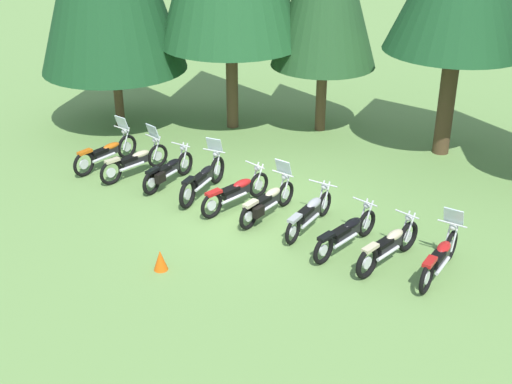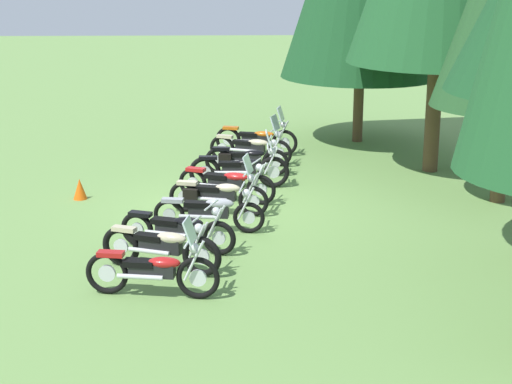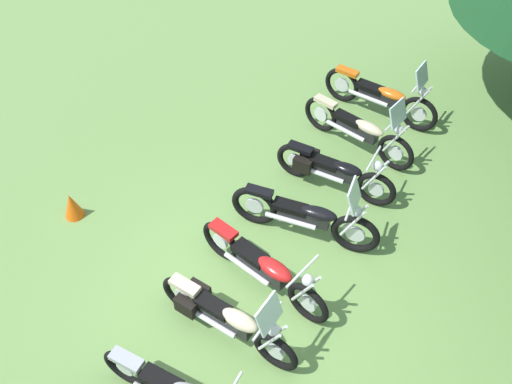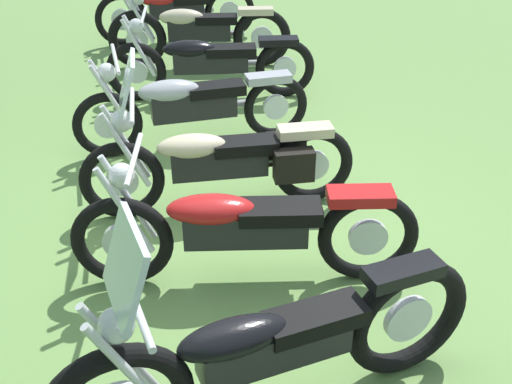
{
  "view_description": "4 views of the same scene",
  "coord_description": "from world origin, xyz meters",
  "px_view_note": "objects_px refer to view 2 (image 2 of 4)",
  "views": [
    {
      "loc": [
        6.29,
        -14.25,
        8.29
      ],
      "look_at": [
        0.31,
        -0.34,
        0.81
      ],
      "focal_mm": 48.19,
      "sensor_mm": 36.0,
      "label": 1
    },
    {
      "loc": [
        17.58,
        0.26,
        5.47
      ],
      "look_at": [
        1.31,
        0.77,
        0.73
      ],
      "focal_mm": 57.68,
      "sensor_mm": 36.0,
      "label": 2
    },
    {
      "loc": [
        4.23,
        1.72,
        7.29
      ],
      "look_at": [
        -1.4,
        -0.27,
        0.95
      ],
      "focal_mm": 40.69,
      "sensor_mm": 36.0,
      "label": 3
    },
    {
      "loc": [
        -3.76,
        1.51,
        2.87
      ],
      "look_at": [
        -0.25,
        -0.02,
        0.56
      ],
      "focal_mm": 44.69,
      "sensor_mm": 36.0,
      "label": 4
    }
  ],
  "objects_px": {
    "motorcycle_6": "(210,211)",
    "traffic_cone": "(80,189)",
    "motorcycle_4": "(227,182)",
    "motorcycle_8": "(161,247)",
    "motorcycle_9": "(154,269)",
    "motorcycle_3": "(240,168)",
    "motorcycle_5": "(217,194)",
    "motorcycle_2": "(245,159)",
    "motorcycle_0": "(257,138)",
    "motorcycle_1": "(252,147)",
    "motorcycle_7": "(178,229)"
  },
  "relations": [
    {
      "from": "motorcycle_6",
      "to": "traffic_cone",
      "type": "distance_m",
      "value": 3.9
    },
    {
      "from": "motorcycle_4",
      "to": "motorcycle_8",
      "type": "xyz_separation_m",
      "value": [
        4.28,
        -1.16,
        0.01
      ]
    },
    {
      "from": "motorcycle_4",
      "to": "motorcycle_9",
      "type": "xyz_separation_m",
      "value": [
        5.41,
        -1.19,
        0.03
      ]
    },
    {
      "from": "motorcycle_3",
      "to": "motorcycle_4",
      "type": "height_order",
      "value": "motorcycle_3"
    },
    {
      "from": "motorcycle_5",
      "to": "traffic_cone",
      "type": "height_order",
      "value": "motorcycle_5"
    },
    {
      "from": "motorcycle_4",
      "to": "motorcycle_9",
      "type": "distance_m",
      "value": 5.54
    },
    {
      "from": "motorcycle_2",
      "to": "motorcycle_4",
      "type": "bearing_deg",
      "value": -92.47
    },
    {
      "from": "motorcycle_0",
      "to": "motorcycle_5",
      "type": "xyz_separation_m",
      "value": [
        5.51,
        -1.06,
        -0.01
      ]
    },
    {
      "from": "motorcycle_1",
      "to": "motorcycle_2",
      "type": "xyz_separation_m",
      "value": [
        1.15,
        -0.2,
        -0.04
      ]
    },
    {
      "from": "motorcycle_4",
      "to": "motorcycle_7",
      "type": "height_order",
      "value": "motorcycle_4"
    },
    {
      "from": "motorcycle_0",
      "to": "motorcycle_7",
      "type": "bearing_deg",
      "value": -88.01
    },
    {
      "from": "motorcycle_3",
      "to": "motorcycle_4",
      "type": "bearing_deg",
      "value": -104.57
    },
    {
      "from": "motorcycle_2",
      "to": "motorcycle_3",
      "type": "relative_size",
      "value": 0.89
    },
    {
      "from": "motorcycle_3",
      "to": "motorcycle_7",
      "type": "height_order",
      "value": "motorcycle_3"
    },
    {
      "from": "motorcycle_1",
      "to": "motorcycle_9",
      "type": "relative_size",
      "value": 0.98
    },
    {
      "from": "motorcycle_3",
      "to": "motorcycle_8",
      "type": "xyz_separation_m",
      "value": [
        5.4,
        -1.48,
        -0.02
      ]
    },
    {
      "from": "motorcycle_5",
      "to": "motorcycle_6",
      "type": "height_order",
      "value": "motorcycle_5"
    },
    {
      "from": "motorcycle_8",
      "to": "traffic_cone",
      "type": "bearing_deg",
      "value": 137.1
    },
    {
      "from": "motorcycle_3",
      "to": "motorcycle_5",
      "type": "height_order",
      "value": "motorcycle_3"
    },
    {
      "from": "motorcycle_9",
      "to": "traffic_cone",
      "type": "height_order",
      "value": "motorcycle_9"
    },
    {
      "from": "motorcycle_5",
      "to": "motorcycle_0",
      "type": "bearing_deg",
      "value": 93.31
    },
    {
      "from": "motorcycle_8",
      "to": "motorcycle_3",
      "type": "bearing_deg",
      "value": 95.59
    },
    {
      "from": "motorcycle_3",
      "to": "motorcycle_4",
      "type": "distance_m",
      "value": 1.17
    },
    {
      "from": "traffic_cone",
      "to": "motorcycle_6",
      "type": "bearing_deg",
      "value": 51.69
    },
    {
      "from": "motorcycle_5",
      "to": "traffic_cone",
      "type": "distance_m",
      "value": 3.42
    },
    {
      "from": "motorcycle_8",
      "to": "motorcycle_9",
      "type": "bearing_deg",
      "value": -70.88
    },
    {
      "from": "motorcycle_6",
      "to": "motorcycle_7",
      "type": "relative_size",
      "value": 1.01
    },
    {
      "from": "motorcycle_9",
      "to": "motorcycle_3",
      "type": "bearing_deg",
      "value": 86.45
    },
    {
      "from": "motorcycle_0",
      "to": "motorcycle_2",
      "type": "relative_size",
      "value": 1.07
    },
    {
      "from": "motorcycle_3",
      "to": "motorcycle_9",
      "type": "xyz_separation_m",
      "value": [
        6.53,
        -1.51,
        -0.0
      ]
    },
    {
      "from": "motorcycle_2",
      "to": "motorcycle_8",
      "type": "distance_m",
      "value": 6.77
    },
    {
      "from": "motorcycle_7",
      "to": "traffic_cone",
      "type": "relative_size",
      "value": 4.71
    },
    {
      "from": "motorcycle_7",
      "to": "motorcycle_3",
      "type": "bearing_deg",
      "value": 93.53
    },
    {
      "from": "motorcycle_3",
      "to": "motorcycle_6",
      "type": "xyz_separation_m",
      "value": [
        3.26,
        -0.67,
        -0.03
      ]
    },
    {
      "from": "motorcycle_1",
      "to": "motorcycle_7",
      "type": "bearing_deg",
      "value": -81.84
    },
    {
      "from": "motorcycle_0",
      "to": "motorcycle_3",
      "type": "distance_m",
      "value": 3.48
    },
    {
      "from": "motorcycle_2",
      "to": "motorcycle_8",
      "type": "height_order",
      "value": "motorcycle_8"
    },
    {
      "from": "motorcycle_2",
      "to": "motorcycle_5",
      "type": "relative_size",
      "value": 0.99
    },
    {
      "from": "motorcycle_8",
      "to": "traffic_cone",
      "type": "relative_size",
      "value": 4.61
    },
    {
      "from": "motorcycle_4",
      "to": "motorcycle_8",
      "type": "bearing_deg",
      "value": -83.53
    },
    {
      "from": "motorcycle_1",
      "to": "motorcycle_2",
      "type": "bearing_deg",
      "value": -78.57
    },
    {
      "from": "motorcycle_5",
      "to": "motorcycle_7",
      "type": "relative_size",
      "value": 0.97
    },
    {
      "from": "motorcycle_1",
      "to": "motorcycle_6",
      "type": "distance_m",
      "value": 5.67
    },
    {
      "from": "motorcycle_8",
      "to": "motorcycle_7",
      "type": "bearing_deg",
      "value": 98.34
    },
    {
      "from": "motorcycle_1",
      "to": "motorcycle_2",
      "type": "relative_size",
      "value": 1.03
    },
    {
      "from": "motorcycle_0",
      "to": "motorcycle_4",
      "type": "height_order",
      "value": "motorcycle_0"
    },
    {
      "from": "motorcycle_5",
      "to": "motorcycle_3",
      "type": "bearing_deg",
      "value": 89.66
    },
    {
      "from": "motorcycle_8",
      "to": "motorcycle_4",
      "type": "bearing_deg",
      "value": 95.74
    },
    {
      "from": "motorcycle_7",
      "to": "motorcycle_8",
      "type": "bearing_deg",
      "value": -83.06
    },
    {
      "from": "motorcycle_2",
      "to": "motorcycle_8",
      "type": "xyz_separation_m",
      "value": [
        6.58,
        -1.61,
        0.03
      ]
    }
  ]
}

